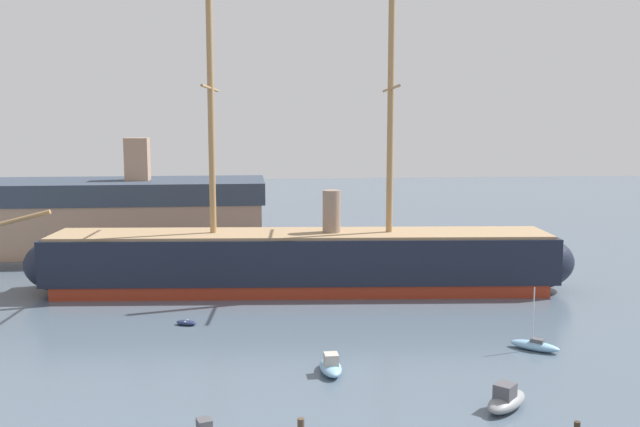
# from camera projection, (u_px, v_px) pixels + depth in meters

# --- Properties ---
(tall_ship) EXTENTS (67.25, 14.92, 32.33)m
(tall_ship) POSITION_uv_depth(u_px,v_px,m) (302.00, 261.00, 78.12)
(tall_ship) COLOR maroon
(tall_ship) RESTS_ON ground
(motorboat_foreground_right) EXTENTS (4.32, 4.34, 1.82)m
(motorboat_foreground_right) POSITION_uv_depth(u_px,v_px,m) (506.00, 400.00, 46.28)
(motorboat_foreground_right) COLOR gray
(motorboat_foreground_right) RESTS_ON ground
(motorboat_near_centre) EXTENTS (1.70, 3.88, 1.61)m
(motorboat_near_centre) POSITION_uv_depth(u_px,v_px,m) (331.00, 366.00, 52.86)
(motorboat_near_centre) COLOR #7FB2D6
(motorboat_near_centre) RESTS_ON ground
(sailboat_mid_right) EXTENTS (3.95, 3.57, 5.35)m
(sailboat_mid_right) POSITION_uv_depth(u_px,v_px,m) (535.00, 345.00, 58.13)
(sailboat_mid_right) COLOR #7FB2D6
(sailboat_mid_right) RESTS_ON ground
(dinghy_alongside_bow) EXTENTS (2.16, 1.48, 0.47)m
(dinghy_alongside_bow) POSITION_uv_depth(u_px,v_px,m) (186.00, 323.00, 65.33)
(dinghy_alongside_bow) COLOR #1E284C
(dinghy_alongside_bow) RESTS_ON ground
(motorboat_far_right) EXTENTS (2.68, 3.56, 1.38)m
(motorboat_far_right) POSITION_uv_depth(u_px,v_px,m) (551.00, 271.00, 86.69)
(motorboat_far_right) COLOR #1E284C
(motorboat_far_right) RESTS_ON ground
(dinghy_distant_centre) EXTENTS (2.42, 2.81, 0.62)m
(dinghy_distant_centre) POSITION_uv_depth(u_px,v_px,m) (306.00, 254.00, 98.32)
(dinghy_distant_centre) COLOR gold
(dinghy_distant_centre) RESTS_ON ground
(dockside_warehouse_left) EXTENTS (55.59, 17.39, 16.63)m
(dockside_warehouse_left) POSITION_uv_depth(u_px,v_px,m) (81.00, 219.00, 98.08)
(dockside_warehouse_left) COLOR #565659
(dockside_warehouse_left) RESTS_ON ground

